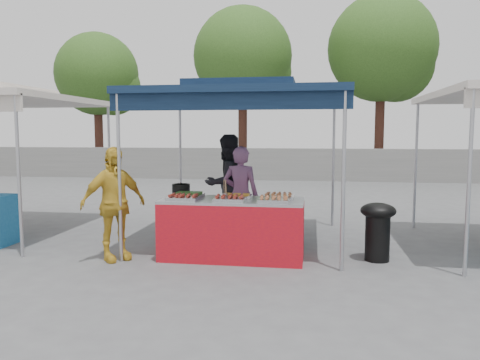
# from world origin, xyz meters

# --- Properties ---
(ground_plane) EXTENTS (80.00, 80.00, 0.00)m
(ground_plane) POSITION_xyz_m (0.00, 0.00, 0.00)
(ground_plane) COLOR #535456
(back_wall) EXTENTS (40.00, 0.25, 1.20)m
(back_wall) POSITION_xyz_m (0.00, 11.00, 0.60)
(back_wall) COLOR slate
(back_wall) RESTS_ON ground_plane
(main_canopy) EXTENTS (3.20, 3.20, 2.57)m
(main_canopy) POSITION_xyz_m (0.00, 0.97, 2.37)
(main_canopy) COLOR #AEAFB5
(main_canopy) RESTS_ON ground_plane
(tree_0) EXTENTS (3.57, 3.52, 6.05)m
(tree_0) POSITION_xyz_m (-7.96, 12.78, 4.14)
(tree_0) COLOR #3C1F17
(tree_0) RESTS_ON ground_plane
(tree_1) EXTENTS (3.98, 3.98, 6.85)m
(tree_1) POSITION_xyz_m (-1.61, 12.66, 4.69)
(tree_1) COLOR #3C1F17
(tree_1) RESTS_ON ground_plane
(tree_2) EXTENTS (4.14, 4.14, 7.11)m
(tree_2) POSITION_xyz_m (3.84, 12.66, 4.87)
(tree_2) COLOR #3C1F17
(tree_2) RESTS_ON ground_plane
(vendor_table) EXTENTS (2.00, 0.80, 0.85)m
(vendor_table) POSITION_xyz_m (0.00, -0.10, 0.43)
(vendor_table) COLOR #B4101C
(vendor_table) RESTS_ON ground_plane
(food_tray_fl) EXTENTS (0.42, 0.30, 0.07)m
(food_tray_fl) POSITION_xyz_m (-0.65, -0.33, 0.88)
(food_tray_fl) COLOR #BABABE
(food_tray_fl) RESTS_ON vendor_table
(food_tray_fm) EXTENTS (0.42, 0.30, 0.07)m
(food_tray_fm) POSITION_xyz_m (0.00, -0.34, 0.88)
(food_tray_fm) COLOR #BABABE
(food_tray_fm) RESTS_ON vendor_table
(food_tray_fr) EXTENTS (0.42, 0.30, 0.07)m
(food_tray_fr) POSITION_xyz_m (0.60, -0.34, 0.88)
(food_tray_fr) COLOR #BABABE
(food_tray_fr) RESTS_ON vendor_table
(food_tray_bl) EXTENTS (0.42, 0.30, 0.07)m
(food_tray_bl) POSITION_xyz_m (-0.66, -0.01, 0.88)
(food_tray_bl) COLOR #BABABE
(food_tray_bl) RESTS_ON vendor_table
(food_tray_bm) EXTENTS (0.42, 0.30, 0.07)m
(food_tray_bm) POSITION_xyz_m (0.05, -0.02, 0.88)
(food_tray_bm) COLOR #BABABE
(food_tray_bm) RESTS_ON vendor_table
(food_tray_br) EXTENTS (0.42, 0.30, 0.07)m
(food_tray_br) POSITION_xyz_m (0.65, 0.01, 0.88)
(food_tray_br) COLOR #BABABE
(food_tray_br) RESTS_ON vendor_table
(cooking_pot) EXTENTS (0.27, 0.27, 0.16)m
(cooking_pot) POSITION_xyz_m (-0.85, 0.28, 0.93)
(cooking_pot) COLOR black
(cooking_pot) RESTS_ON vendor_table
(skewer_cup) EXTENTS (0.08, 0.08, 0.10)m
(skewer_cup) POSITION_xyz_m (-0.08, -0.25, 0.90)
(skewer_cup) COLOR #AEAFB5
(skewer_cup) RESTS_ON vendor_table
(wok_burner) EXTENTS (0.49, 0.49, 0.82)m
(wok_burner) POSITION_xyz_m (2.02, 0.09, 0.49)
(wok_burner) COLOR black
(wok_burner) RESTS_ON ground_plane
(crate_left) EXTENTS (0.51, 0.36, 0.31)m
(crate_left) POSITION_xyz_m (-0.46, 0.57, 0.15)
(crate_left) COLOR #123D97
(crate_left) RESTS_ON ground_plane
(crate_right) EXTENTS (0.46, 0.32, 0.28)m
(crate_right) POSITION_xyz_m (0.22, 0.60, 0.14)
(crate_right) COLOR #123D97
(crate_right) RESTS_ON ground_plane
(crate_stacked) EXTENTS (0.45, 0.32, 0.27)m
(crate_stacked) POSITION_xyz_m (0.22, 0.60, 0.41)
(crate_stacked) COLOR #123D97
(crate_stacked) RESTS_ON crate_right
(vendor_woman) EXTENTS (0.61, 0.44, 1.57)m
(vendor_woman) POSITION_xyz_m (-0.02, 0.80, 0.79)
(vendor_woman) COLOR #805179
(vendor_woman) RESTS_ON ground_plane
(helper_man) EXTENTS (1.07, 1.07, 1.75)m
(helper_man) POSITION_xyz_m (-0.39, 1.56, 0.88)
(helper_man) COLOR black
(helper_man) RESTS_ON ground_plane
(customer_person) EXTENTS (0.92, 0.95, 1.59)m
(customer_person) POSITION_xyz_m (-1.62, -0.44, 0.80)
(customer_person) COLOR gold
(customer_person) RESTS_ON ground_plane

